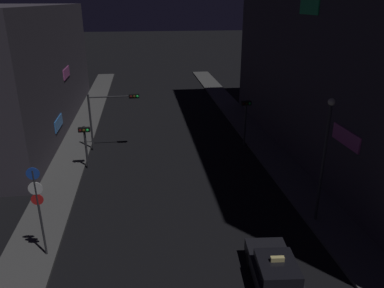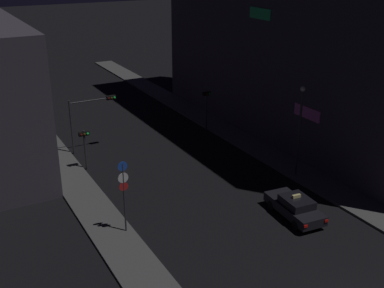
{
  "view_description": "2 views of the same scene",
  "coord_description": "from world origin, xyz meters",
  "views": [
    {
      "loc": [
        -2.06,
        -3.16,
        11.4
      ],
      "look_at": [
        0.99,
        19.15,
        2.63
      ],
      "focal_mm": 34.6,
      "sensor_mm": 36.0,
      "label": 1
    },
    {
      "loc": [
        -15.48,
        -11.5,
        15.66
      ],
      "look_at": [
        -0.25,
        16.06,
        3.07
      ],
      "focal_mm": 45.0,
      "sensor_mm": 36.0,
      "label": 2
    }
  ],
  "objects": [
    {
      "name": "street_lamp_near_block",
      "position": [
        7.04,
        13.24,
        4.17
      ],
      "size": [
        0.37,
        0.37,
        6.81
      ],
      "color": "#2D2D33",
      "rests_on": "sidewalk_right"
    },
    {
      "name": "sidewalk_right",
      "position": [
        7.77,
        28.31,
        0.08
      ],
      "size": [
        2.57,
        60.62,
        0.16
      ],
      "primitive_type": "cube",
      "color": "#4C4C4C",
      "rests_on": "ground_plane"
    },
    {
      "name": "taxi",
      "position": [
        3.08,
        8.68,
        0.74
      ],
      "size": [
        2.19,
        4.59,
        1.62
      ],
      "color": "black",
      "rests_on": "ground_plane"
    },
    {
      "name": "traffic_light_overhead",
      "position": [
        -4.64,
        25.55,
        3.41
      ],
      "size": [
        4.0,
        0.42,
        4.64
      ],
      "color": "#2D2D33",
      "rests_on": "ground_plane"
    },
    {
      "name": "sign_pole_left",
      "position": [
        -6.95,
        12.1,
        2.92
      ],
      "size": [
        0.63,
        0.1,
        4.52
      ],
      "color": "#2D2D33",
      "rests_on": "sidewalk_left"
    },
    {
      "name": "traffic_light_left_kerb",
      "position": [
        -6.24,
        22.04,
        2.34
      ],
      "size": [
        0.8,
        0.42,
        3.22
      ],
      "color": "#2D2D33",
      "rests_on": "ground_plane"
    },
    {
      "name": "traffic_light_right_kerb",
      "position": [
        6.24,
        25.04,
        2.77
      ],
      "size": [
        0.8,
        0.42,
        3.88
      ],
      "color": "#2D2D33",
      "rests_on": "ground_plane"
    },
    {
      "name": "sidewalk_left",
      "position": [
        -7.77,
        28.31,
        0.08
      ],
      "size": [
        2.57,
        60.62,
        0.16
      ],
      "primitive_type": "cube",
      "color": "#4C4C4C",
      "rests_on": "ground_plane"
    }
  ]
}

